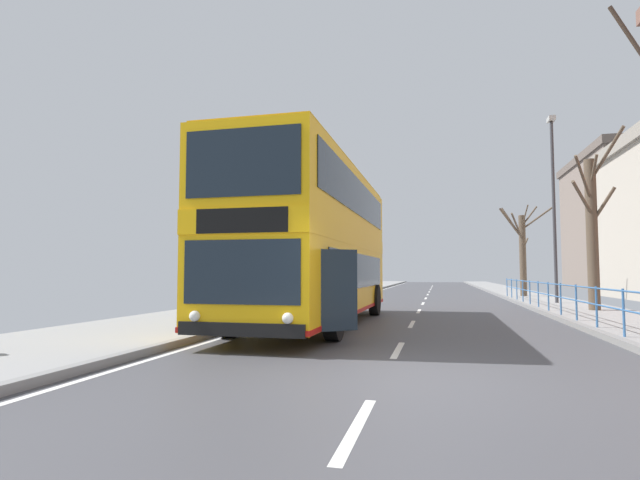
{
  "coord_description": "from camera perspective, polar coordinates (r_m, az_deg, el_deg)",
  "views": [
    {
      "loc": [
        0.79,
        -6.91,
        1.46
      ],
      "look_at": [
        -2.27,
        5.75,
        2.31
      ],
      "focal_mm": 27.76,
      "sensor_mm": 36.0,
      "label": 1
    }
  ],
  "objects": [
    {
      "name": "pedestrian_railing_far_kerb",
      "position": [
        17.24,
        25.99,
        -5.57
      ],
      "size": [
        0.05,
        25.39,
        0.99
      ],
      "color": "#386BA8",
      "rests_on": "ground"
    },
    {
      "name": "bare_tree_far_01",
      "position": [
        30.29,
        22.3,
        -1.13
      ],
      "size": [
        2.82,
        2.54,
        5.1
      ],
      "color": "brown",
      "rests_on": "ground"
    },
    {
      "name": "double_decker_bus_main",
      "position": [
        14.0,
        -0.5,
        -0.41
      ],
      "size": [
        3.23,
        10.85,
        4.35
      ],
      "color": "#F4B20F",
      "rests_on": "ground"
    },
    {
      "name": "background_building_01",
      "position": [
        52.59,
        32.62,
        1.91
      ],
      "size": [
        9.57,
        15.42,
        12.19
      ],
      "color": "slate",
      "rests_on": "ground"
    },
    {
      "name": "bare_tree_far_00",
      "position": [
        20.01,
        28.89,
        1.25
      ],
      "size": [
        1.73,
        2.33,
        6.18
      ],
      "color": "brown",
      "rests_on": "ground"
    },
    {
      "name": "ground",
      "position": [
        7.21,
        1.33,
        -15.12
      ],
      "size": [
        15.8,
        140.0,
        0.2
      ],
      "color": "#444449"
    },
    {
      "name": "street_lamp_far_side",
      "position": [
        24.31,
        25.32,
        4.73
      ],
      "size": [
        0.28,
        0.6,
        8.28
      ],
      "color": "#38383D",
      "rests_on": "ground"
    }
  ]
}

